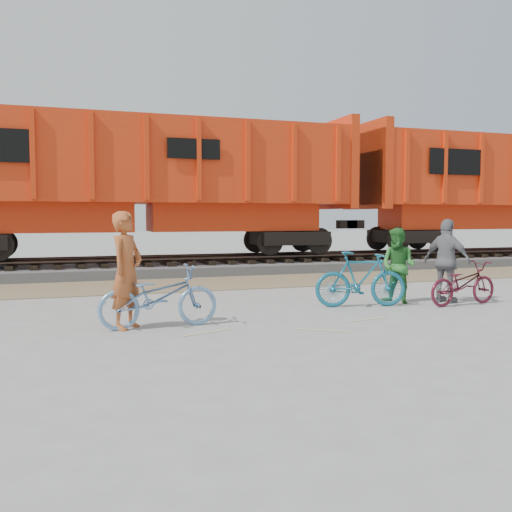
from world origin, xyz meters
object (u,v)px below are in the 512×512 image
object	(u,v)px
bicycle_blue	(159,297)
person_man	(398,266)
hopper_car_center	(140,179)
bicycle_maroon	(463,283)
person_solo	(127,270)
bicycle_teal	(361,279)
person_woman	(447,261)

from	to	relation	value
bicycle_blue	person_man	world-z (taller)	person_man
hopper_car_center	bicycle_maroon	size ratio (longest dim) A/B	8.15
bicycle_maroon	person_solo	distance (m)	6.84
bicycle_blue	bicycle_teal	distance (m)	4.30
person_man	person_woman	xyz separation A→B (m)	(1.00, -0.28, 0.10)
bicycle_teal	person_man	xyz separation A→B (m)	(1.00, 0.20, 0.23)
hopper_car_center	person_solo	world-z (taller)	hopper_car_center
bicycle_teal	bicycle_maroon	bearing A→B (deg)	-90.79
bicycle_blue	person_solo	xyz separation A→B (m)	(-0.50, 0.10, 0.44)
bicycle_teal	person_woman	size ratio (longest dim) A/B	1.05
bicycle_maroon	person_woman	size ratio (longest dim) A/B	0.97
person_solo	bicycle_blue	bearing A→B (deg)	-63.61
hopper_car_center	person_woman	size ratio (longest dim) A/B	7.88
hopper_car_center	person_woman	distance (m)	10.14
bicycle_maroon	person_man	bearing A→B (deg)	51.08
bicycle_teal	bicycle_maroon	distance (m)	2.16
bicycle_blue	person_woman	distance (m)	6.27
bicycle_teal	person_man	distance (m)	1.05
hopper_car_center	person_solo	size ratio (longest dim) A/B	7.32
bicycle_blue	person_woman	xyz separation A→B (m)	(6.21, 0.77, 0.37)
person_man	bicycle_maroon	bearing A→B (deg)	29.72
bicycle_teal	person_solo	size ratio (longest dim) A/B	0.98
hopper_car_center	bicycle_maroon	xyz separation A→B (m)	(5.41, -8.77, -2.55)
bicycle_teal	person_woman	distance (m)	2.03
person_solo	person_woman	world-z (taller)	person_solo
bicycle_blue	bicycle_teal	bearing A→B (deg)	-81.36
person_woman	person_solo	bearing A→B (deg)	72.49
bicycle_teal	hopper_car_center	bearing A→B (deg)	33.88
bicycle_blue	person_solo	bearing A→B (deg)	75.85
hopper_car_center	person_man	size ratio (longest dim) A/B	8.82
bicycle_maroon	person_man	size ratio (longest dim) A/B	1.08
hopper_car_center	person_solo	distance (m)	9.38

